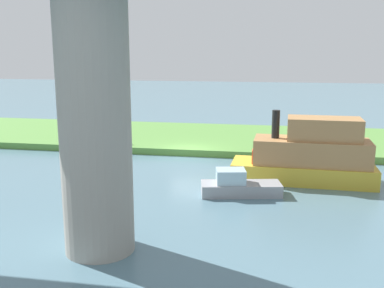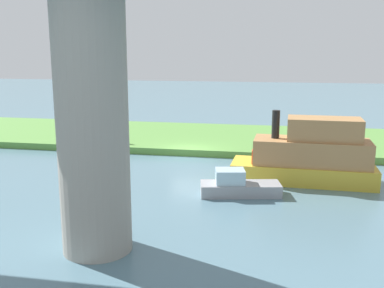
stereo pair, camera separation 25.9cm
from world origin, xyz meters
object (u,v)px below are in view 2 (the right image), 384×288
object	(u,v)px
bridge_pylon	(93,124)
mooring_post	(261,144)
motorboat_red	(308,156)
person_on_bank	(118,134)
skiff_small	(238,186)

from	to	relation	value
bridge_pylon	mooring_post	size ratio (longest dim) A/B	10.10
bridge_pylon	motorboat_red	bearing A→B (deg)	-127.92
bridge_pylon	person_on_bank	distance (m)	18.52
bridge_pylon	skiff_small	world-z (taller)	bridge_pylon
person_on_bank	mooring_post	size ratio (longest dim) A/B	1.43
person_on_bank	mooring_post	xyz separation A→B (m)	(-11.05, 0.81, -0.22)
mooring_post	bridge_pylon	bearing A→B (deg)	71.42
bridge_pylon	mooring_post	bearing A→B (deg)	-108.58
motorboat_red	skiff_small	world-z (taller)	motorboat_red
bridge_pylon	motorboat_red	size ratio (longest dim) A/B	1.19
motorboat_red	mooring_post	bearing A→B (deg)	-62.98
bridge_pylon	motorboat_red	world-z (taller)	bridge_pylon
person_on_bank	skiff_small	world-z (taller)	person_on_bank
motorboat_red	skiff_small	size ratio (longest dim) A/B	1.86
bridge_pylon	person_on_bank	world-z (taller)	bridge_pylon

